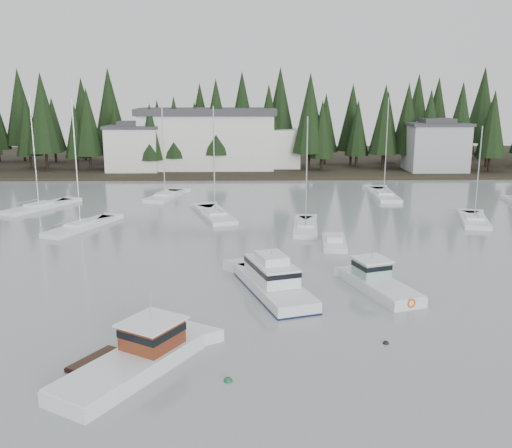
{
  "coord_description": "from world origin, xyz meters",
  "views": [
    {
      "loc": [
        1.91,
        -23.47,
        14.68
      ],
      "look_at": [
        2.91,
        28.1,
        2.5
      ],
      "focal_mm": 40.0,
      "sensor_mm": 36.0,
      "label": 1
    }
  ],
  "objects": [
    {
      "name": "lobster_boat_teal",
      "position": [
        11.88,
        16.76,
        0.5
      ],
      "size": [
        4.93,
        8.05,
        4.22
      ],
      "rotation": [
        0.0,
        0.0,
        1.89
      ],
      "color": "white",
      "rests_on": "ground"
    },
    {
      "name": "sailboat_4",
      "position": [
        -9.23,
        54.71,
        0.08
      ],
      "size": [
        4.95,
        9.17,
        14.34
      ],
      "rotation": [
        0.0,
        0.0,
        1.33
      ],
      "color": "white",
      "rests_on": "ground"
    },
    {
      "name": "cabin_cruiser_center",
      "position": [
        3.95,
        16.66,
        0.66
      ],
      "size": [
        6.07,
        10.7,
        4.39
      ],
      "rotation": [
        0.0,
        0.0,
        1.87
      ],
      "color": "white",
      "rests_on": "ground"
    },
    {
      "name": "sailboat_6",
      "position": [
        27.94,
        39.13,
        0.06
      ],
      "size": [
        4.8,
        8.62,
        11.38
      ],
      "rotation": [
        0.0,
        0.0,
        1.31
      ],
      "color": "white",
      "rests_on": "ground"
    },
    {
      "name": "sailboat_5",
      "position": [
        8.41,
        36.14,
        0.07
      ],
      "size": [
        3.41,
        9.07,
        12.55
      ],
      "rotation": [
        0.0,
        0.0,
        1.46
      ],
      "color": "white",
      "rests_on": "ground"
    },
    {
      "name": "sailboat_3",
      "position": [
        21.47,
        55.29,
        0.07
      ],
      "size": [
        3.35,
        10.9,
        14.2
      ],
      "rotation": [
        0.0,
        0.0,
        1.53
      ],
      "color": "white",
      "rests_on": "ground"
    },
    {
      "name": "sailboat_8",
      "position": [
        -15.93,
        36.86,
        0.08
      ],
      "size": [
        6.18,
        9.99,
        14.33
      ],
      "rotation": [
        0.0,
        0.0,
        1.16
      ],
      "color": "white",
      "rests_on": "ground"
    },
    {
      "name": "conifer_treeline",
      "position": [
        0.0,
        86.0,
        0.0
      ],
      "size": [
        200.0,
        22.0,
        20.0
      ],
      "primitive_type": null,
      "color": "black",
      "rests_on": "ground"
    },
    {
      "name": "sailboat_0",
      "position": [
        -24.18,
        47.6,
        0.08
      ],
      "size": [
        6.96,
        9.95,
        14.57
      ],
      "rotation": [
        0.0,
        0.0,
        1.07
      ],
      "color": "white",
      "rests_on": "ground"
    },
    {
      "name": "harbor_inn",
      "position": [
        -2.96,
        82.34,
        5.78
      ],
      "size": [
        29.5,
        11.5,
        10.9
      ],
      "color": "silver",
      "rests_on": "ground"
    },
    {
      "name": "runabout_1",
      "position": [
        10.51,
        29.45,
        0.13
      ],
      "size": [
        2.8,
        5.87,
        1.42
      ],
      "rotation": [
        0.0,
        0.0,
        1.46
      ],
      "color": "white",
      "rests_on": "ground"
    },
    {
      "name": "house_west",
      "position": [
        -18.0,
        79.0,
        4.65
      ],
      "size": [
        9.54,
        7.42,
        8.75
      ],
      "color": "silver",
      "rests_on": "ground"
    },
    {
      "name": "far_shore_land",
      "position": [
        0.0,
        97.0,
        0.0
      ],
      "size": [
        240.0,
        54.0,
        1.0
      ],
      "primitive_type": "cube",
      "color": "black",
      "rests_on": "ground"
    },
    {
      "name": "lobster_boat_brown",
      "position": [
        -4.06,
        4.62,
        0.52
      ],
      "size": [
        7.46,
        9.48,
        4.57
      ],
      "rotation": [
        0.0,
        0.0,
        1.02
      ],
      "color": "white",
      "rests_on": "ground"
    },
    {
      "name": "mooring_buoy_dark",
      "position": [
        10.23,
        7.63,
        0.0
      ],
      "size": [
        0.38,
        0.38,
        0.38
      ],
      "primitive_type": "sphere",
      "color": "black",
      "rests_on": "ground"
    },
    {
      "name": "mooring_buoy_green",
      "position": [
        0.98,
        3.34,
        0.0
      ],
      "size": [
        0.47,
        0.47,
        0.47
      ],
      "primitive_type": "sphere",
      "color": "#145933",
      "rests_on": "ground"
    },
    {
      "name": "house_east_a",
      "position": [
        36.0,
        78.0,
        4.9
      ],
      "size": [
        10.6,
        8.48,
        9.25
      ],
      "color": "#999EA0",
      "rests_on": "ground"
    },
    {
      "name": "ground",
      "position": [
        0.0,
        0.0,
        0.0
      ],
      "size": [
        260.0,
        260.0,
        0.0
      ],
      "primitive_type": "plane",
      "color": "gray",
      "rests_on": "ground"
    },
    {
      "name": "sailboat_9",
      "position": [
        -1.68,
        42.65,
        0.06
      ],
      "size": [
        5.71,
        10.71,
        13.42
      ],
      "rotation": [
        0.0,
        0.0,
        1.86
      ],
      "color": "white",
      "rests_on": "ground"
    }
  ]
}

